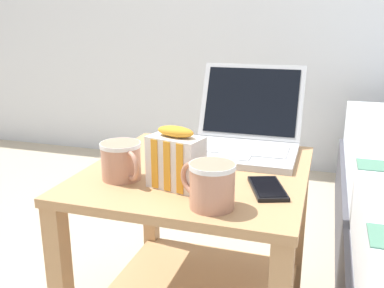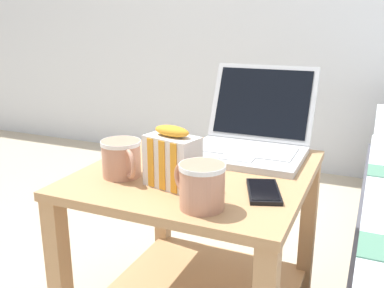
% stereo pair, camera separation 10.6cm
% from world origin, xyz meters
% --- Properties ---
extents(bedside_table, '(0.56, 0.60, 0.52)m').
position_xyz_m(bedside_table, '(0.00, 0.00, 0.34)').
color(bedside_table, tan).
rests_on(bedside_table, ground_plane).
extents(laptop, '(0.32, 0.35, 0.24)m').
position_xyz_m(laptop, '(0.08, 0.20, 0.57)').
color(laptop, '#B7BABC').
rests_on(laptop, bedside_table).
extents(mug_front_left, '(0.13, 0.10, 0.10)m').
position_xyz_m(mug_front_left, '(0.10, -0.22, 0.58)').
color(mug_front_left, tan).
rests_on(mug_front_left, bedside_table).
extents(mug_front_right, '(0.12, 0.11, 0.09)m').
position_xyz_m(mug_front_right, '(-0.15, -0.13, 0.58)').
color(mug_front_right, tan).
rests_on(mug_front_right, bedside_table).
extents(snack_bag, '(0.14, 0.10, 0.15)m').
position_xyz_m(snack_bag, '(-0.01, -0.14, 0.59)').
color(snack_bag, silver).
rests_on(snack_bag, bedside_table).
extents(cell_phone, '(0.11, 0.15, 0.01)m').
position_xyz_m(cell_phone, '(0.20, -0.09, 0.53)').
color(cell_phone, black).
rests_on(cell_phone, bedside_table).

